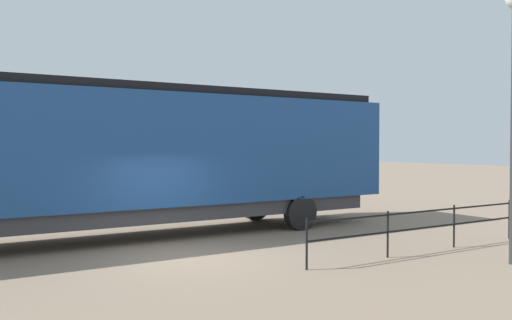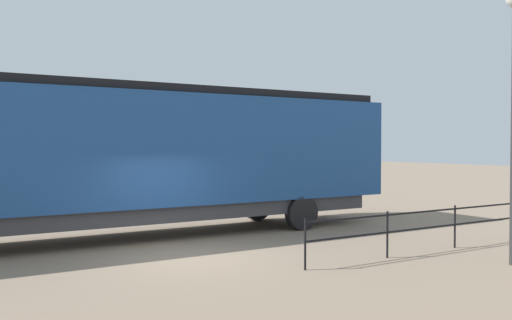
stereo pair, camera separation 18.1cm
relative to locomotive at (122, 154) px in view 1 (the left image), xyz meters
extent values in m
plane|color=#84705B|center=(3.32, 0.48, -2.46)|extent=(120.00, 120.00, 0.00)
cube|color=navy|center=(0.00, -0.52, 0.12)|extent=(3.01, 18.35, 3.16)
cube|color=black|center=(0.00, 7.55, -0.35)|extent=(2.89, 2.23, 2.22)
cube|color=black|center=(0.00, -0.52, 1.83)|extent=(2.71, 17.62, 0.24)
cube|color=#38383D|center=(0.00, -0.52, -1.68)|extent=(2.71, 16.88, 0.45)
cylinder|color=black|center=(-1.35, 5.36, -1.91)|extent=(0.30, 1.10, 1.10)
cylinder|color=black|center=(1.35, 5.36, -1.91)|extent=(0.30, 1.10, 1.10)
cube|color=black|center=(5.90, 5.78, -1.43)|extent=(0.04, 7.34, 0.04)
cube|color=black|center=(5.90, 5.78, -1.84)|extent=(0.04, 7.34, 0.04)
cylinder|color=black|center=(5.90, 2.11, -1.90)|extent=(0.05, 0.05, 1.12)
cylinder|color=black|center=(5.90, 4.56, -1.90)|extent=(0.05, 0.05, 1.12)
cylinder|color=black|center=(5.90, 7.00, -1.90)|extent=(0.05, 0.05, 1.12)
cylinder|color=black|center=(5.90, 9.45, -1.90)|extent=(0.05, 0.05, 1.12)
camera|label=1|loc=(15.20, -5.06, 0.24)|focal=38.24mm
camera|label=2|loc=(15.30, -4.91, 0.24)|focal=38.24mm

